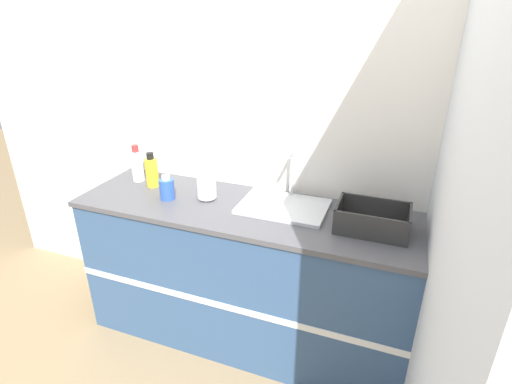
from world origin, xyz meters
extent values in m
plane|color=#937A56|center=(0.00, 0.00, 0.00)|extent=(12.00, 12.00, 0.00)
cube|color=silver|center=(0.00, 0.61, 1.30)|extent=(4.34, 0.06, 2.60)
cube|color=silver|center=(1.00, 0.29, 1.30)|extent=(0.06, 2.58, 2.60)
cube|color=#33517A|center=(0.00, 0.29, 0.45)|extent=(1.94, 0.58, 0.90)
cube|color=white|center=(0.00, 0.00, 0.45)|extent=(1.94, 0.01, 0.04)
cube|color=#4C4C51|center=(0.00, 0.29, 0.91)|extent=(1.96, 0.60, 0.03)
cube|color=silver|center=(0.21, 0.36, 0.94)|extent=(0.49, 0.34, 0.02)
cylinder|color=silver|center=(0.21, 0.51, 1.08)|extent=(0.02, 0.02, 0.27)
cylinder|color=silver|center=(0.21, 0.45, 1.22)|extent=(0.02, 0.12, 0.02)
cylinder|color=#4C4C51|center=(-0.24, 0.32, 0.93)|extent=(0.08, 0.08, 0.01)
cylinder|color=white|center=(-0.24, 0.32, 1.06)|extent=(0.11, 0.11, 0.25)
cube|color=#2D2D2D|center=(0.70, 0.28, 0.93)|extent=(0.36, 0.24, 0.01)
cube|color=#2D2D2D|center=(0.70, 0.17, 1.00)|extent=(0.36, 0.01, 0.12)
cube|color=#2D2D2D|center=(0.70, 0.40, 1.00)|extent=(0.36, 0.01, 0.12)
cube|color=#2D2D2D|center=(0.53, 0.28, 1.00)|extent=(0.01, 0.24, 0.12)
cube|color=#2D2D2D|center=(0.87, 0.28, 1.00)|extent=(0.01, 0.24, 0.12)
cylinder|color=white|center=(-0.79, 0.41, 1.02)|extent=(0.08, 0.08, 0.20)
cylinder|color=red|center=(-0.79, 0.41, 1.14)|extent=(0.04, 0.04, 0.04)
cylinder|color=yellow|center=(-0.65, 0.37, 1.02)|extent=(0.08, 0.08, 0.18)
cylinder|color=black|center=(-0.65, 0.37, 1.13)|extent=(0.04, 0.04, 0.04)
cylinder|color=#2D56B7|center=(-0.46, 0.24, 0.99)|extent=(0.09, 0.09, 0.12)
cylinder|color=silver|center=(-0.46, 0.24, 1.06)|extent=(0.05, 0.05, 0.03)
camera|label=1|loc=(0.78, -1.57, 1.94)|focal=28.00mm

